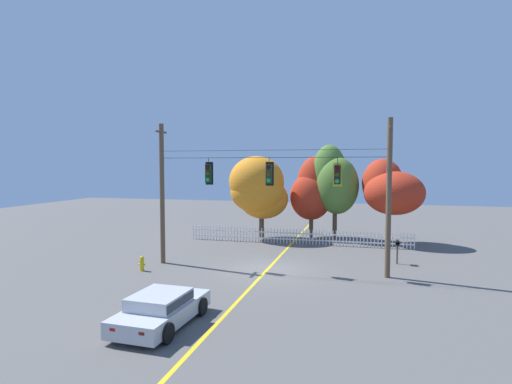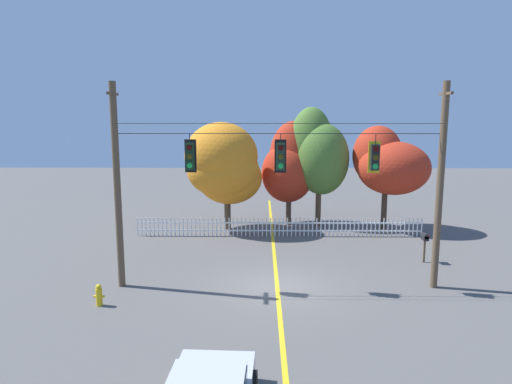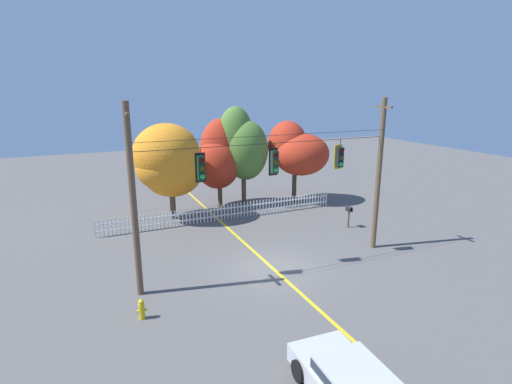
{
  "view_description": "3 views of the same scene",
  "coord_description": "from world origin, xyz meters",
  "px_view_note": "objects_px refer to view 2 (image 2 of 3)",
  "views": [
    {
      "loc": [
        4.84,
        -20.89,
        5.43
      ],
      "look_at": [
        -0.78,
        0.63,
        4.02
      ],
      "focal_mm": 29.2,
      "sensor_mm": 36.0,
      "label": 1
    },
    {
      "loc": [
        -0.62,
        -16.98,
        6.53
      ],
      "look_at": [
        -0.82,
        0.4,
        3.62
      ],
      "focal_mm": 32.52,
      "sensor_mm": 36.0,
      "label": 2
    },
    {
      "loc": [
        -7.69,
        -15.29,
        8.16
      ],
      "look_at": [
        -0.44,
        0.8,
        3.52
      ],
      "focal_mm": 27.82,
      "sensor_mm": 36.0,
      "label": 3
    }
  ],
  "objects_px": {
    "autumn_maple_mid": "(290,166)",
    "roadside_mailbox": "(425,239)",
    "fire_hydrant": "(99,295)",
    "traffic_signal_northbound_secondary": "(281,156)",
    "traffic_signal_eastbound_side": "(190,156)",
    "autumn_oak_far_east": "(317,154)",
    "autumn_maple_near_fence": "(224,166)",
    "autumn_maple_far_west": "(387,163)",
    "traffic_signal_southbound_primary": "(375,157)"
  },
  "relations": [
    {
      "from": "traffic_signal_eastbound_side",
      "to": "roadside_mailbox",
      "type": "relative_size",
      "value": 1.08
    },
    {
      "from": "traffic_signal_northbound_secondary",
      "to": "autumn_maple_far_west",
      "type": "bearing_deg",
      "value": 55.2
    },
    {
      "from": "autumn_maple_far_west",
      "to": "roadside_mailbox",
      "type": "relative_size",
      "value": 4.43
    },
    {
      "from": "traffic_signal_eastbound_side",
      "to": "autumn_oak_far_east",
      "type": "height_order",
      "value": "autumn_oak_far_east"
    },
    {
      "from": "autumn_maple_far_west",
      "to": "roadside_mailbox",
      "type": "bearing_deg",
      "value": -88.87
    },
    {
      "from": "traffic_signal_eastbound_side",
      "to": "autumn_maple_near_fence",
      "type": "distance_m",
      "value": 8.92
    },
    {
      "from": "autumn_oak_far_east",
      "to": "roadside_mailbox",
      "type": "xyz_separation_m",
      "value": [
        4.01,
        -7.07,
        -3.17
      ]
    },
    {
      "from": "traffic_signal_eastbound_side",
      "to": "roadside_mailbox",
      "type": "distance_m",
      "value": 11.08
    },
    {
      "from": "traffic_signal_eastbound_side",
      "to": "traffic_signal_northbound_secondary",
      "type": "xyz_separation_m",
      "value": [
        3.33,
        0.0,
        -0.01
      ]
    },
    {
      "from": "autumn_maple_mid",
      "to": "traffic_signal_eastbound_side",
      "type": "bearing_deg",
      "value": -112.56
    },
    {
      "from": "autumn_maple_near_fence",
      "to": "traffic_signal_northbound_secondary",
      "type": "bearing_deg",
      "value": -72.35
    },
    {
      "from": "autumn_oak_far_east",
      "to": "roadside_mailbox",
      "type": "bearing_deg",
      "value": -60.41
    },
    {
      "from": "traffic_signal_southbound_primary",
      "to": "autumn_maple_mid",
      "type": "xyz_separation_m",
      "value": [
        -2.42,
        10.5,
        -1.46
      ]
    },
    {
      "from": "traffic_signal_eastbound_side",
      "to": "autumn_maple_far_west",
      "type": "relative_size",
      "value": 0.24
    },
    {
      "from": "autumn_maple_mid",
      "to": "autumn_maple_near_fence",
      "type": "bearing_deg",
      "value": -156.06
    },
    {
      "from": "autumn_maple_mid",
      "to": "roadside_mailbox",
      "type": "height_order",
      "value": "autumn_maple_mid"
    },
    {
      "from": "traffic_signal_southbound_primary",
      "to": "autumn_oak_far_east",
      "type": "distance_m",
      "value": 10.17
    },
    {
      "from": "traffic_signal_southbound_primary",
      "to": "roadside_mailbox",
      "type": "xyz_separation_m",
      "value": [
        3.12,
        3.03,
        -3.9
      ]
    },
    {
      "from": "traffic_signal_southbound_primary",
      "to": "autumn_maple_far_west",
      "type": "bearing_deg",
      "value": 72.12
    },
    {
      "from": "traffic_signal_southbound_primary",
      "to": "roadside_mailbox",
      "type": "height_order",
      "value": "traffic_signal_southbound_primary"
    },
    {
      "from": "roadside_mailbox",
      "to": "autumn_maple_mid",
      "type": "bearing_deg",
      "value": 126.57
    },
    {
      "from": "traffic_signal_northbound_secondary",
      "to": "fire_hydrant",
      "type": "distance_m",
      "value": 8.05
    },
    {
      "from": "traffic_signal_eastbound_side",
      "to": "autumn_oak_far_east",
      "type": "bearing_deg",
      "value": 59.76
    },
    {
      "from": "autumn_maple_near_fence",
      "to": "autumn_maple_far_west",
      "type": "distance_m",
      "value": 9.26
    },
    {
      "from": "roadside_mailbox",
      "to": "traffic_signal_eastbound_side",
      "type": "bearing_deg",
      "value": -162.98
    },
    {
      "from": "traffic_signal_eastbound_side",
      "to": "roadside_mailbox",
      "type": "height_order",
      "value": "traffic_signal_eastbound_side"
    },
    {
      "from": "autumn_oak_far_east",
      "to": "autumn_maple_far_west",
      "type": "bearing_deg",
      "value": -11.89
    },
    {
      "from": "traffic_signal_eastbound_side",
      "to": "roadside_mailbox",
      "type": "bearing_deg",
      "value": 17.02
    },
    {
      "from": "traffic_signal_southbound_primary",
      "to": "autumn_maple_near_fence",
      "type": "xyz_separation_m",
      "value": [
        -6.26,
        8.8,
        -1.31
      ]
    },
    {
      "from": "autumn_maple_far_west",
      "to": "autumn_oak_far_east",
      "type": "bearing_deg",
      "value": 168.11
    },
    {
      "from": "autumn_oak_far_east",
      "to": "roadside_mailbox",
      "type": "distance_m",
      "value": 8.73
    },
    {
      "from": "traffic_signal_northbound_secondary",
      "to": "autumn_maple_near_fence",
      "type": "height_order",
      "value": "autumn_maple_near_fence"
    },
    {
      "from": "traffic_signal_eastbound_side",
      "to": "traffic_signal_northbound_secondary",
      "type": "distance_m",
      "value": 3.33
    },
    {
      "from": "fire_hydrant",
      "to": "traffic_signal_northbound_secondary",
      "type": "bearing_deg",
      "value": 16.72
    },
    {
      "from": "roadside_mailbox",
      "to": "autumn_maple_near_fence",
      "type": "bearing_deg",
      "value": 148.4
    },
    {
      "from": "autumn_maple_mid",
      "to": "autumn_oak_far_east",
      "type": "height_order",
      "value": "autumn_oak_far_east"
    },
    {
      "from": "traffic_signal_eastbound_side",
      "to": "autumn_maple_near_fence",
      "type": "height_order",
      "value": "autumn_maple_near_fence"
    },
    {
      "from": "traffic_signal_northbound_secondary",
      "to": "traffic_signal_southbound_primary",
      "type": "height_order",
      "value": "same"
    },
    {
      "from": "traffic_signal_northbound_secondary",
      "to": "autumn_maple_near_fence",
      "type": "bearing_deg",
      "value": 107.65
    },
    {
      "from": "autumn_maple_far_west",
      "to": "autumn_maple_near_fence",
      "type": "bearing_deg",
      "value": -177.02
    },
    {
      "from": "traffic_signal_eastbound_side",
      "to": "autumn_oak_far_east",
      "type": "xyz_separation_m",
      "value": [
        5.89,
        10.1,
        -0.76
      ]
    },
    {
      "from": "autumn_maple_near_fence",
      "to": "traffic_signal_eastbound_side",
      "type": "bearing_deg",
      "value": -93.44
    },
    {
      "from": "traffic_signal_southbound_primary",
      "to": "autumn_oak_far_east",
      "type": "bearing_deg",
      "value": 95.07
    },
    {
      "from": "roadside_mailbox",
      "to": "autumn_maple_far_west",
      "type": "bearing_deg",
      "value": 91.13
    },
    {
      "from": "traffic_signal_northbound_secondary",
      "to": "traffic_signal_southbound_primary",
      "type": "xyz_separation_m",
      "value": [
        3.46,
        -0.0,
        -0.03
      ]
    },
    {
      "from": "traffic_signal_northbound_secondary",
      "to": "autumn_maple_mid",
      "type": "bearing_deg",
      "value": 84.38
    },
    {
      "from": "autumn_oak_far_east",
      "to": "traffic_signal_southbound_primary",
      "type": "bearing_deg",
      "value": -84.93
    },
    {
      "from": "autumn_maple_near_fence",
      "to": "fire_hydrant",
      "type": "distance_m",
      "value": 11.72
    },
    {
      "from": "traffic_signal_southbound_primary",
      "to": "autumn_oak_far_east",
      "type": "height_order",
      "value": "autumn_oak_far_east"
    },
    {
      "from": "autumn_maple_near_fence",
      "to": "fire_hydrant",
      "type": "xyz_separation_m",
      "value": [
        -3.5,
        -10.69,
        -3.3
      ]
    }
  ]
}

